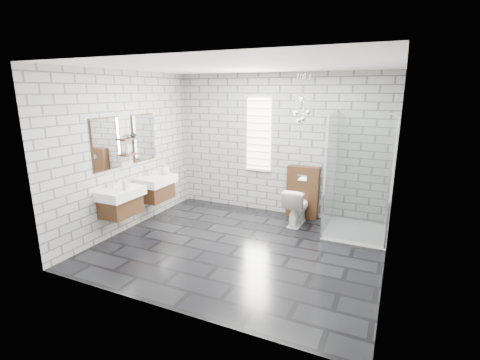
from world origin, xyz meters
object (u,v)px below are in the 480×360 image
Objects in this scene: vanity_left at (119,194)px; vanity_right at (154,181)px; toilet at (297,206)px; cistern_panel at (303,192)px; shower_enclosure at (351,207)px.

vanity_left and vanity_right have the same top height.
vanity_right reaches higher than toilet.
vanity_right is 2.32× the size of toilet.
toilet is at bearing -90.00° from cistern_panel.
shower_enclosure is (0.95, -0.52, 0.00)m from cistern_panel.
vanity_left is 0.77× the size of shower_enclosure.
toilet is at bearing 20.09° from vanity_right.
shower_enclosure is at bearing 26.22° from vanity_left.
shower_enclosure reaches higher than vanity_left.
vanity_right is at bearing -152.23° from cistern_panel.
vanity_left is at bearing 38.42° from toilet.
cistern_panel is 0.43m from toilet.
vanity_left is at bearing -90.00° from vanity_right.
vanity_right is 2.65m from toilet.
cistern_panel reaches higher than toilet.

